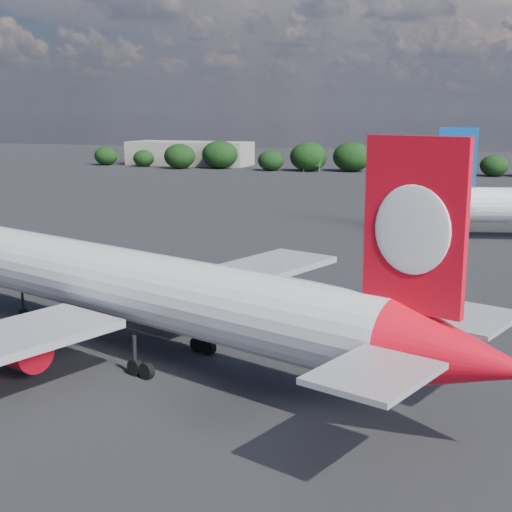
% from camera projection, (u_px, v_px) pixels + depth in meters
% --- Properties ---
extents(ground, '(500.00, 500.00, 0.00)m').
position_uv_depth(ground, '(251.00, 240.00, 104.83)').
color(ground, black).
rests_on(ground, ground).
extents(qantas_airliner, '(51.68, 49.70, 17.44)m').
position_uv_depth(qantas_airliner, '(163.00, 294.00, 53.11)').
color(qantas_airliner, silver).
rests_on(qantas_airliner, ground).
extents(terminal_building, '(42.00, 16.00, 8.00)m').
position_uv_depth(terminal_building, '(190.00, 153.00, 246.50)').
color(terminal_building, gray).
rests_on(terminal_building, ground).
extents(highway_sign, '(6.00, 0.30, 4.50)m').
position_uv_depth(highway_sign, '(312.00, 162.00, 217.84)').
color(highway_sign, '#14681A').
rests_on(highway_sign, ground).
extents(billboard_yellow, '(5.00, 0.30, 5.50)m').
position_uv_depth(billboard_yellow, '(413.00, 160.00, 214.43)').
color(billboard_yellow, yellow).
rests_on(billboard_yellow, ground).
extents(horizon_treeline, '(203.14, 16.46, 9.21)m').
position_uv_depth(horizon_treeline, '(396.00, 160.00, 213.47)').
color(horizon_treeline, black).
rests_on(horizon_treeline, ground).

